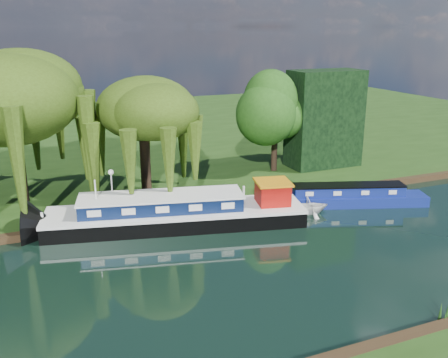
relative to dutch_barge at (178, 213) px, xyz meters
name	(u,v)px	position (x,y,z in m)	size (l,w,h in m)	color
ground	(146,288)	(-3.83, -6.84, -0.83)	(120.00, 120.00, 0.00)	black
far_bank	(67,140)	(-3.83, 27.16, -0.60)	(120.00, 52.00, 0.45)	#19330E
dutch_barge	(178,213)	(0.00, 0.00, 0.00)	(16.21, 7.05, 3.34)	black
narrowboat	(348,197)	(11.93, -0.96, -0.26)	(10.86, 5.28, 1.58)	navy
white_cruiser	(309,214)	(8.55, -1.43, -0.83)	(2.19, 2.54, 1.34)	silver
willow_left	(11,99)	(-8.71, 7.09, 6.56)	(7.97, 7.97, 9.56)	black
willow_right	(143,121)	(-0.75, 4.80, 4.99)	(6.04, 6.04, 7.36)	black
tree_far_right	(275,112)	(10.59, 7.30, 4.47)	(4.30, 4.30, 7.03)	black
conifer_hedge	(324,119)	(15.17, 7.16, 3.62)	(6.00, 3.00, 8.00)	black
lamppost	(111,178)	(-3.33, 3.66, 1.59)	(0.36, 0.36, 2.56)	silver
mooring_posts	(103,212)	(-4.33, 1.56, 0.12)	(19.16, 0.16, 1.00)	silver
reeds_near	(368,332)	(3.05, -14.42, -0.28)	(33.70, 1.50, 1.10)	#184612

